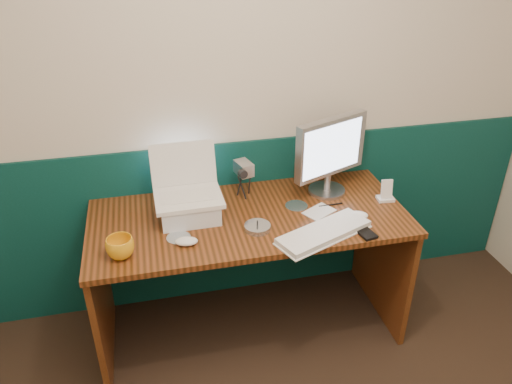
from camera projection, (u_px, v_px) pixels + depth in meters
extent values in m
cube|color=beige|center=(241.00, 97.00, 2.60)|extent=(3.50, 0.04, 2.50)
cube|color=#07322D|center=(243.00, 219.00, 2.95)|extent=(3.48, 0.02, 1.00)
cube|color=#371E0A|center=(250.00, 274.00, 2.70)|extent=(1.60, 0.70, 0.75)
cube|color=silver|center=(189.00, 209.00, 2.48)|extent=(0.29, 0.25, 0.10)
cube|color=white|center=(324.00, 233.00, 2.36)|extent=(0.50, 0.33, 0.03)
ellipsoid|color=white|center=(357.00, 215.00, 2.49)|extent=(0.12, 0.09, 0.04)
ellipsoid|color=silver|center=(186.00, 241.00, 2.29)|extent=(0.12, 0.08, 0.04)
imported|color=orange|center=(120.00, 248.00, 2.20)|extent=(0.16, 0.16, 0.10)
cylinder|color=#ACB3BC|center=(257.00, 227.00, 2.40)|extent=(0.13, 0.13, 0.03)
cylinder|color=silver|center=(179.00, 237.00, 2.35)|extent=(0.11, 0.11, 0.00)
cylinder|color=#B4BDC5|center=(296.00, 206.00, 2.60)|extent=(0.12, 0.12, 0.00)
cylinder|color=black|center=(331.00, 205.00, 2.61)|extent=(0.13, 0.01, 0.01)
cube|color=silver|center=(319.00, 212.00, 2.55)|extent=(0.19, 0.17, 0.00)
cube|color=white|center=(385.00, 199.00, 2.65)|extent=(0.09, 0.07, 0.02)
cube|color=silver|center=(387.00, 189.00, 2.62)|extent=(0.06, 0.04, 0.10)
cube|color=black|center=(365.00, 233.00, 2.37)|extent=(0.09, 0.13, 0.01)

